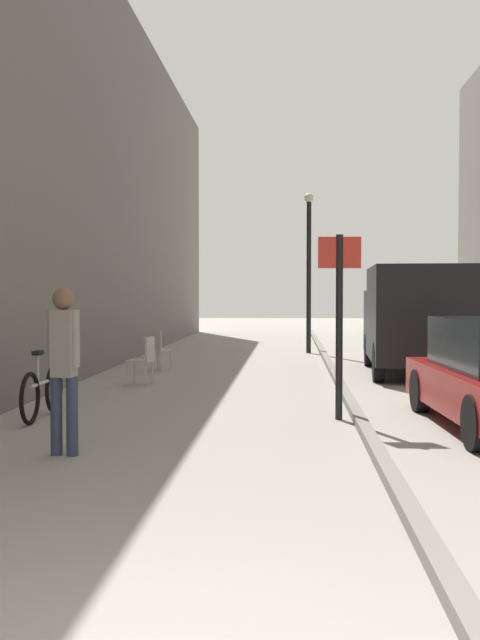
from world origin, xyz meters
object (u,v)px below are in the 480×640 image
object	(u,v)px
street_sign_post	(339,310)
lamp_post	(309,262)
pedestrian_main_foreground	(64,359)
cafe_chair_near_window	(157,347)
cafe_chair_by_doorway	(144,357)
delivery_van	(414,317)
bicycle_leaning	(42,392)

from	to	relation	value
street_sign_post	lamp_post	xyz separation A→B (m)	(-0.14, 11.98, 1.18)
street_sign_post	pedestrian_main_foreground	bearing A→B (deg)	37.57
cafe_chair_near_window	cafe_chair_by_doorway	xyz separation A→B (m)	(0.24, -2.68, 0.00)
street_sign_post	cafe_chair_by_doorway	distance (m)	5.26
delivery_van	bicycle_leaning	world-z (taller)	delivery_van
pedestrian_main_foreground	delivery_van	distance (m)	10.21
delivery_van	bicycle_leaning	size ratio (longest dim) A/B	2.83
delivery_van	cafe_chair_near_window	world-z (taller)	delivery_van
delivery_van	lamp_post	bearing A→B (deg)	113.41
pedestrian_main_foreground	cafe_chair_near_window	xyz separation A→B (m)	(-0.59, 9.05, -0.51)
bicycle_leaning	cafe_chair_by_doorway	world-z (taller)	bicycle_leaning
lamp_post	delivery_van	bearing A→B (deg)	-69.31
pedestrian_main_foreground	street_sign_post	world-z (taller)	street_sign_post
lamp_post	cafe_chair_near_window	world-z (taller)	lamp_post
pedestrian_main_foreground	bicycle_leaning	size ratio (longest dim) A/B	1.04
pedestrian_main_foreground	street_sign_post	distance (m)	4.11
street_sign_post	bicycle_leaning	world-z (taller)	street_sign_post
pedestrian_main_foreground	cafe_chair_near_window	size ratio (longest dim) A/B	1.96
bicycle_leaning	delivery_van	bearing A→B (deg)	45.69
delivery_van	cafe_chair_near_window	distance (m)	5.84
street_sign_post	bicycle_leaning	bearing A→B (deg)	0.99
pedestrian_main_foreground	cafe_chair_by_doorway	world-z (taller)	pedestrian_main_foreground
cafe_chair_near_window	bicycle_leaning	bearing A→B (deg)	-65.44
bicycle_leaning	cafe_chair_near_window	world-z (taller)	bicycle_leaning
bicycle_leaning	pedestrian_main_foreground	bearing A→B (deg)	-66.50
pedestrian_main_foreground	delivery_van	xyz separation A→B (m)	(5.20, 8.79, 0.20)
pedestrian_main_foreground	delivery_van	world-z (taller)	delivery_van
pedestrian_main_foreground	cafe_chair_by_doorway	xyz separation A→B (m)	(-0.36, 6.38, -0.51)
delivery_van	street_sign_post	distance (m)	6.53
bicycle_leaning	cafe_chair_near_window	distance (m)	6.69
pedestrian_main_foreground	street_sign_post	xyz separation A→B (m)	(3.15, 2.58, 0.48)
delivery_van	street_sign_post	size ratio (longest dim) A/B	1.92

